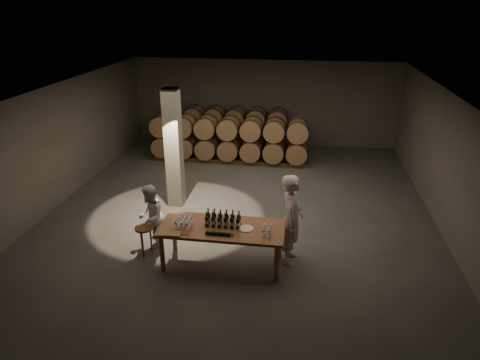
# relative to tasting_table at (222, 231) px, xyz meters

# --- Properties ---
(room) EXTENTS (12.00, 12.00, 12.00)m
(room) POSITION_rel_tasting_table_xyz_m (-1.80, 2.70, 0.80)
(room) COLOR #4A4845
(room) RESTS_ON ground
(tasting_table) EXTENTS (2.60, 1.10, 0.90)m
(tasting_table) POSITION_rel_tasting_table_xyz_m (0.00, 0.00, 0.00)
(tasting_table) COLOR brown
(tasting_table) RESTS_ON ground
(barrel_stack_back) EXTENTS (4.70, 0.95, 1.57)m
(barrel_stack_back) POSITION_rel_tasting_table_xyz_m (-1.35, 7.70, 0.03)
(barrel_stack_back) COLOR brown
(barrel_stack_back) RESTS_ON ground
(barrel_stack_front) EXTENTS (5.48, 0.95, 1.57)m
(barrel_stack_front) POSITION_rel_tasting_table_xyz_m (-0.96, 6.30, 0.03)
(barrel_stack_front) COLOR brown
(barrel_stack_front) RESTS_ON ground
(bottle_cluster) EXTENTS (0.73, 0.23, 0.34)m
(bottle_cluster) POSITION_rel_tasting_table_xyz_m (0.01, 0.06, 0.22)
(bottle_cluster) COLOR black
(bottle_cluster) RESTS_ON tasting_table
(lying_bottles) EXTENTS (0.59, 0.07, 0.07)m
(lying_bottles) POSITION_rel_tasting_table_xyz_m (-0.00, -0.34, 0.14)
(lying_bottles) COLOR black
(lying_bottles) RESTS_ON tasting_table
(glass_cluster_left) EXTENTS (0.31, 0.42, 0.18)m
(glass_cluster_left) POSITION_rel_tasting_table_xyz_m (-0.80, -0.04, 0.23)
(glass_cluster_left) COLOR silver
(glass_cluster_left) RESTS_ON tasting_table
(glass_cluster_right) EXTENTS (0.19, 0.30, 0.16)m
(glass_cluster_right) POSITION_rel_tasting_table_xyz_m (0.94, -0.12, 0.22)
(glass_cluster_right) COLOR silver
(glass_cluster_right) RESTS_ON tasting_table
(plate) EXTENTS (0.30, 0.30, 0.02)m
(plate) POSITION_rel_tasting_table_xyz_m (0.51, -0.00, 0.11)
(plate) COLOR white
(plate) RESTS_ON tasting_table
(notebook_near) EXTENTS (0.26, 0.21, 0.03)m
(notebook_near) POSITION_rel_tasting_table_xyz_m (-0.88, -0.45, 0.12)
(notebook_near) COLOR olive
(notebook_near) RESTS_ON tasting_table
(notebook_corner) EXTENTS (0.24, 0.29, 0.02)m
(notebook_corner) POSITION_rel_tasting_table_xyz_m (-1.11, -0.42, 0.12)
(notebook_corner) COLOR olive
(notebook_corner) RESTS_ON tasting_table
(pen) EXTENTS (0.15, 0.05, 0.01)m
(pen) POSITION_rel_tasting_table_xyz_m (-0.69, -0.43, 0.11)
(pen) COLOR black
(pen) RESTS_ON tasting_table
(stool) EXTENTS (0.40, 0.40, 0.66)m
(stool) POSITION_rel_tasting_table_xyz_m (-1.77, 0.15, -0.26)
(stool) COLOR brown
(stool) RESTS_ON ground
(person_man) EXTENTS (0.51, 0.75, 2.01)m
(person_man) POSITION_rel_tasting_table_xyz_m (1.42, 0.34, 0.21)
(person_man) COLOR silver
(person_man) RESTS_ON ground
(person_woman) EXTENTS (0.69, 0.82, 1.49)m
(person_woman) POSITION_rel_tasting_table_xyz_m (-1.73, 0.49, -0.05)
(person_woman) COLOR silver
(person_woman) RESTS_ON ground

